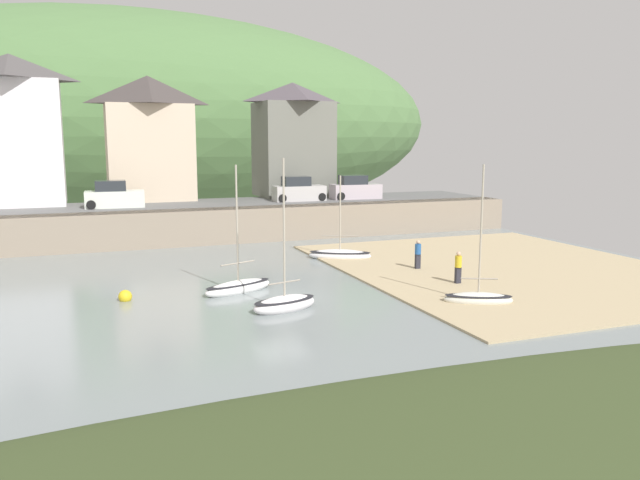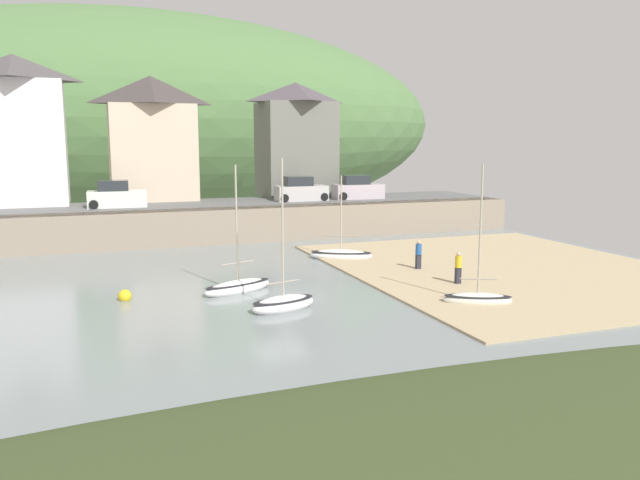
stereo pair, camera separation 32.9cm
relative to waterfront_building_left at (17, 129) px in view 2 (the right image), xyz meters
The scene contains 16 objects.
ground 38.31m from the waterfront_building_left, 67.96° to the right, with size 48.00×41.00×0.61m.
quay_seawall 16.25m from the waterfront_building_left, 31.28° to the right, with size 48.00×9.40×2.40m.
hillside_backdrop 31.52m from the waterfront_building_left, 72.26° to the left, with size 80.00×44.00×26.38m.
waterfront_building_left is the anchor object (origin of this frame).
waterfront_building_centre 9.76m from the waterfront_building_left, ahead, with size 6.92×4.40×9.80m.
waterfront_building_right 21.76m from the waterfront_building_left, ahead, with size 6.30×5.67×9.64m.
sailboat_nearest_shore 36.65m from the waterfront_building_left, 54.78° to the right, with size 3.16×2.20×6.38m.
sailboat_far_left 26.72m from the waterfront_building_left, 41.82° to the right, with size 4.00×2.99×5.29m.
fishing_boat_green 30.74m from the waterfront_building_left, 65.65° to the right, with size 3.24×1.96×6.71m.
rowboat_small_beached 26.93m from the waterfront_building_left, 64.38° to the right, with size 3.79×2.24×6.28m.
parked_car_near_slipway 9.30m from the waterfront_building_left, 34.33° to the right, with size 4.18×1.91×1.95m.
parked_car_by_wall 21.69m from the waterfront_building_left, 12.28° to the right, with size 4.13×1.82×1.95m.
parked_car_end_of_row 26.46m from the waterfront_building_left, ahead, with size 4.17×1.88×1.95m.
person_on_slipway 34.50m from the waterfront_building_left, 49.63° to the right, with size 0.34×0.34×1.62m.
person_near_water 31.61m from the waterfront_building_left, 44.99° to the right, with size 0.34×0.34×1.62m.
mooring_buoy 25.00m from the waterfront_building_left, 75.51° to the right, with size 0.62×0.62×0.62m.
Camera 2 is at (-8.15, -27.42, 7.31)m, focal length 35.64 mm.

